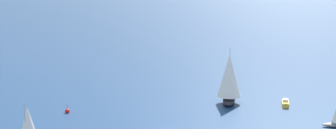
{
  "coord_description": "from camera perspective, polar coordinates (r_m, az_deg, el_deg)",
  "views": [
    {
      "loc": [
        108.44,
        -34.51,
        34.28
      ],
      "look_at": [
        -0.06,
        0.1,
        13.98
      ],
      "focal_mm": 60.55,
      "sensor_mm": 36.0,
      "label": 1
    }
  ],
  "objects": [
    {
      "name": "sailboat_trailing",
      "position": [
        114.35,
        -13.93,
        -5.79
      ],
      "size": [
        5.1,
        5.73,
        7.76
      ],
      "color": "#B21E1E",
      "rests_on": "ground_plane"
    },
    {
      "name": "marker_buoy",
      "position": [
        134.58,
        -10.11,
        -4.64
      ],
      "size": [
        1.1,
        1.1,
        2.1
      ],
      "color": "red",
      "rests_on": "ground_plane"
    },
    {
      "name": "motorboat_inshore",
      "position": [
        141.91,
        11.75,
        -3.89
      ],
      "size": [
        6.27,
        4.36,
        1.81
      ],
      "color": "gold",
      "rests_on": "ground_plane"
    },
    {
      "name": "sailboat_outer_ring_a",
      "position": [
        140.67,
        6.19,
        -1.4
      ],
      "size": [
        11.08,
        7.94,
        13.97
      ],
      "color": "black",
      "rests_on": "ground_plane"
    }
  ]
}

